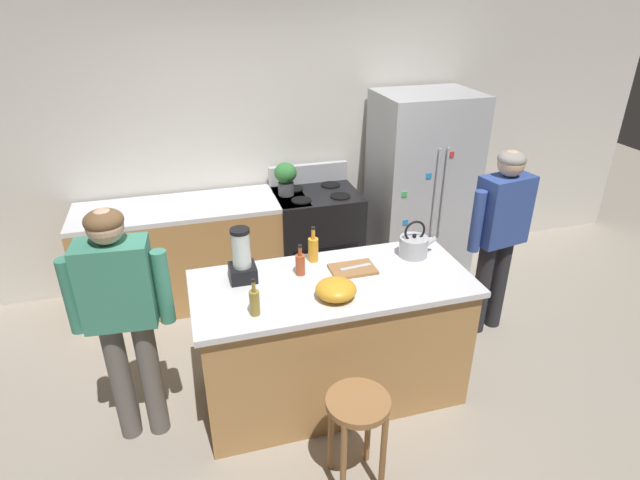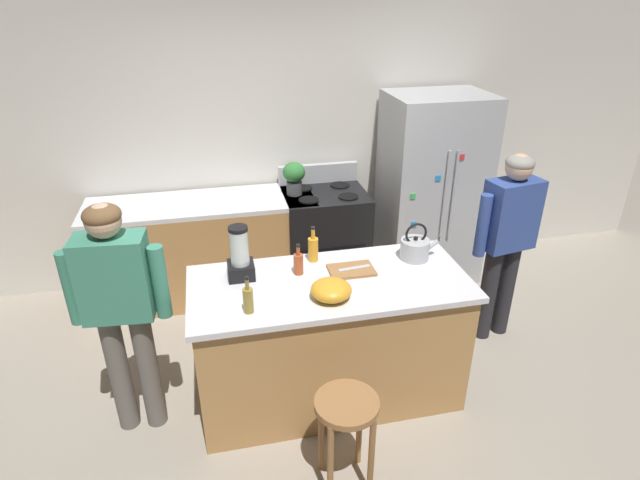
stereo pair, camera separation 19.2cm
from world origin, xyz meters
TOP-DOWN VIEW (x-y plane):
  - ground_plane at (0.00, 0.00)m, footprint 14.00×14.00m
  - back_wall at (0.00, 1.95)m, footprint 8.00×0.10m
  - kitchen_island at (0.00, 0.00)m, footprint 1.81×0.81m
  - back_counter_run at (-0.80, 1.55)m, footprint 2.00×0.64m
  - refrigerator at (1.35, 1.50)m, footprint 0.90×0.73m
  - stove_range at (0.32, 1.52)m, footprint 0.76×0.65m
  - person_by_island_left at (-1.29, -0.00)m, footprint 0.60×0.25m
  - person_by_sink_right at (1.50, 0.40)m, footprint 0.60×0.28m
  - bar_stool at (-0.08, -0.74)m, footprint 0.36×0.36m
  - potted_plant at (0.04, 1.55)m, footprint 0.20×0.20m
  - blender_appliance at (-0.55, 0.18)m, footprint 0.17×0.17m
  - bottle_soda at (-0.05, 0.30)m, footprint 0.07×0.07m
  - bottle_vinegar at (-0.54, -0.23)m, footprint 0.06×0.06m
  - bottle_cooking_sauce at (-0.18, 0.14)m, footprint 0.06×0.06m
  - mixing_bowl at (-0.04, -0.19)m, footprint 0.25×0.25m
  - tea_kettle at (0.65, 0.17)m, footprint 0.28×0.20m
  - cutting_board at (0.17, 0.09)m, footprint 0.30×0.20m
  - chef_knife at (0.19, 0.09)m, footprint 0.22×0.05m

SIDE VIEW (x-z plane):
  - ground_plane at x=0.00m, z-range 0.00..0.00m
  - back_counter_run at x=-0.80m, z-range 0.00..0.94m
  - kitchen_island at x=0.00m, z-range 0.00..0.94m
  - stove_range at x=0.32m, z-range -0.08..1.04m
  - bar_stool at x=-0.08m, z-range 0.18..0.80m
  - refrigerator at x=1.35m, z-range 0.00..1.79m
  - person_by_sink_right at x=1.50m, z-range 0.16..1.73m
  - cutting_board at x=0.17m, z-range 0.94..0.96m
  - chef_knife at x=0.19m, z-range 0.96..0.97m
  - person_by_island_left at x=-1.29m, z-range 0.17..1.76m
  - mixing_bowl at x=-0.04m, z-range 0.94..1.05m
  - bottle_cooking_sauce at x=-0.18m, z-range 0.91..1.13m
  - tea_kettle at x=0.65m, z-range 0.88..1.15m
  - bottle_vinegar at x=-0.54m, z-range 0.91..1.14m
  - bottle_soda at x=-0.05m, z-range 0.90..1.16m
  - blender_appliance at x=-0.55m, z-range 0.91..1.27m
  - potted_plant at x=0.04m, z-range 0.96..1.26m
  - back_wall at x=0.00m, z-range 0.00..2.70m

